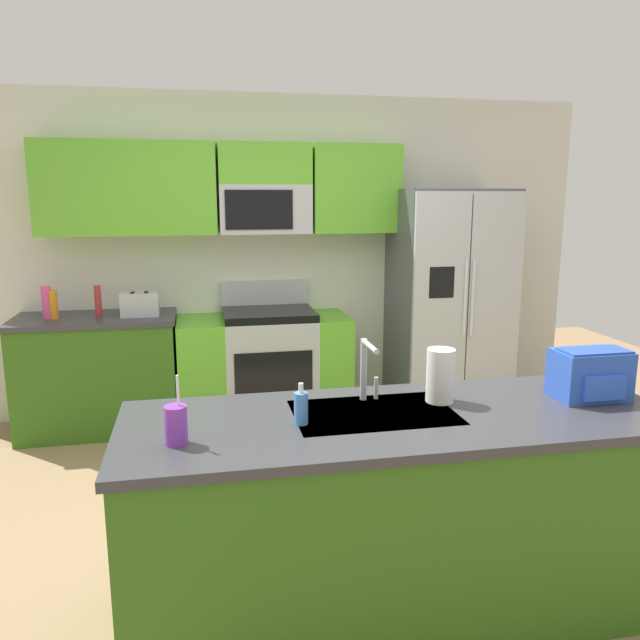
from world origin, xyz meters
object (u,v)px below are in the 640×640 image
refrigerator (449,302)px  soap_dispenser (301,408)px  range_oven (265,365)px  backpack (591,373)px  drink_cup_purple (176,425)px  sink_faucet (367,365)px  toaster (140,304)px  bottle_orange (53,305)px  pepper_mill (98,301)px  bottle_pink (47,303)px  paper_towel_roll (440,376)px

refrigerator → soap_dispenser: size_ratio=10.88×
range_oven → soap_dispenser: bearing=-92.9°
range_oven → backpack: bearing=-64.0°
refrigerator → soap_dispenser: refrigerator is taller
drink_cup_purple → sink_faucet: bearing=21.7°
refrigerator → drink_cup_purple: refrigerator is taller
refrigerator → toaster: size_ratio=6.61×
toaster → bottle_orange: (-0.62, 0.02, 0.02)m
pepper_mill → bottle_pink: bottle_pink is taller
toaster → paper_towel_roll: (1.47, -2.32, 0.03)m
sink_faucet → paper_towel_roll: size_ratio=1.17×
drink_cup_purple → paper_towel_roll: size_ratio=1.11×
range_oven → backpack: backpack is taller
sink_faucet → soap_dispenser: bearing=-147.0°
pepper_mill → toaster: bearing=-9.2°
bottle_orange → backpack: backpack is taller
bottle_orange → range_oven: bearing=1.3°
bottle_pink → backpack: bearing=-41.0°
pepper_mill → drink_cup_purple: bearing=-76.3°
toaster → pepper_mill: size_ratio=1.20×
bottle_pink → backpack: bottle_pink is taller
bottle_orange → backpack: size_ratio=0.66×
pepper_mill → backpack: size_ratio=0.73×
paper_towel_roll → bottle_orange: bearing=131.8°
sink_faucet → backpack: bearing=-8.9°
range_oven → backpack: size_ratio=4.25×
bottle_pink → paper_towel_roll: bearing=-47.8°
refrigerator → backpack: (-0.34, -2.39, 0.09)m
bottle_orange → soap_dispenser: size_ratio=1.25×
paper_towel_roll → pepper_mill: bearing=126.8°
bottle_pink → paper_towel_roll: (2.13, -2.35, -0.00)m
pepper_mill → bottle_pink: bearing=-176.6°
soap_dispenser → backpack: (1.33, 0.06, 0.05)m
paper_towel_roll → backpack: bearing=-7.6°
pepper_mill → backpack: bearing=-45.1°
refrigerator → sink_faucet: size_ratio=6.56×
range_oven → sink_faucet: size_ratio=4.82×
bottle_orange → soap_dispenser: (1.44, -2.49, -0.04)m
bottle_orange → drink_cup_purple: (0.95, -2.59, -0.03)m
pepper_mill → range_oven: bearing=0.1°
drink_cup_purple → soap_dispenser: 0.50m
range_oven → toaster: bearing=-176.8°
toaster → paper_towel_roll: bearing=-57.7°
sink_faucet → refrigerator: bearing=59.1°
range_oven → bottle_orange: bearing=-178.7°
refrigerator → pepper_mill: size_ratio=7.93×
range_oven → soap_dispenser: range_oven is taller
refrigerator → soap_dispenser: bearing=-124.3°
drink_cup_purple → backpack: 1.82m
soap_dispenser → paper_towel_roll: paper_towel_roll is taller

